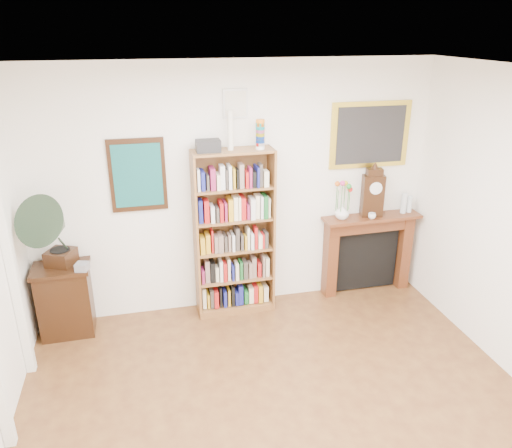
# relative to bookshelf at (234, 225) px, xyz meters

# --- Properties ---
(room) EXTENTS (4.51, 5.01, 2.81)m
(room) POSITION_rel_bookshelf_xyz_m (0.07, -2.32, 0.34)
(room) COLOR #512B18
(room) RESTS_ON ground
(teal_poster) EXTENTS (0.58, 0.04, 0.78)m
(teal_poster) POSITION_rel_bookshelf_xyz_m (-0.98, 0.16, 0.59)
(teal_poster) COLOR black
(teal_poster) RESTS_ON back_wall
(small_picture) EXTENTS (0.26, 0.04, 0.30)m
(small_picture) POSITION_rel_bookshelf_xyz_m (0.07, 0.16, 1.29)
(small_picture) COLOR white
(small_picture) RESTS_ON back_wall
(gilt_painting) EXTENTS (0.95, 0.04, 0.75)m
(gilt_painting) POSITION_rel_bookshelf_xyz_m (1.62, 0.16, 0.89)
(gilt_painting) COLOR gold
(gilt_painting) RESTS_ON back_wall
(bookshelf) EXTENTS (0.88, 0.33, 2.19)m
(bookshelf) POSITION_rel_bookshelf_xyz_m (0.00, 0.00, 0.00)
(bookshelf) COLOR brown
(bookshelf) RESTS_ON floor
(side_cabinet) EXTENTS (0.58, 0.43, 0.79)m
(side_cabinet) POSITION_rel_bookshelf_xyz_m (-1.84, -0.05, -0.67)
(side_cabinet) COLOR black
(side_cabinet) RESTS_ON floor
(fireplace) EXTENTS (1.20, 0.31, 1.01)m
(fireplace) POSITION_rel_bookshelf_xyz_m (1.67, 0.09, -0.48)
(fireplace) COLOR #502812
(fireplace) RESTS_ON floor
(gramophone) EXTENTS (0.74, 0.80, 0.85)m
(gramophone) POSITION_rel_bookshelf_xyz_m (-1.83, -0.13, 0.20)
(gramophone) COLOR black
(gramophone) RESTS_ON side_cabinet
(cd_stack) EXTENTS (0.15, 0.15, 0.08)m
(cd_stack) POSITION_rel_bookshelf_xyz_m (-1.61, -0.18, -0.24)
(cd_stack) COLOR #A3A1AD
(cd_stack) RESTS_ON side_cabinet
(mantel_clock) EXTENTS (0.27, 0.18, 0.57)m
(mantel_clock) POSITION_rel_bookshelf_xyz_m (1.66, 0.06, 0.22)
(mantel_clock) COLOR black
(mantel_clock) RESTS_ON fireplace
(flower_vase) EXTENTS (0.18, 0.18, 0.17)m
(flower_vase) POSITION_rel_bookshelf_xyz_m (1.28, 0.03, 0.03)
(flower_vase) COLOR white
(flower_vase) RESTS_ON fireplace
(teacup) EXTENTS (0.10, 0.10, 0.07)m
(teacup) POSITION_rel_bookshelf_xyz_m (1.63, -0.05, -0.02)
(teacup) COLOR white
(teacup) RESTS_ON fireplace
(bottle_left) EXTENTS (0.07, 0.07, 0.24)m
(bottle_left) POSITION_rel_bookshelf_xyz_m (2.08, 0.06, 0.06)
(bottle_left) COLOR silver
(bottle_left) RESTS_ON fireplace
(bottle_right) EXTENTS (0.06, 0.06, 0.20)m
(bottle_right) POSITION_rel_bookshelf_xyz_m (2.16, 0.07, 0.04)
(bottle_right) COLOR silver
(bottle_right) RESTS_ON fireplace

